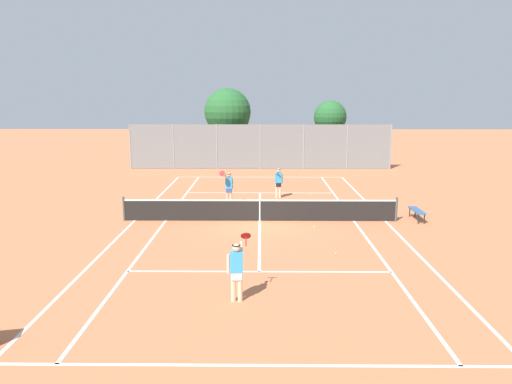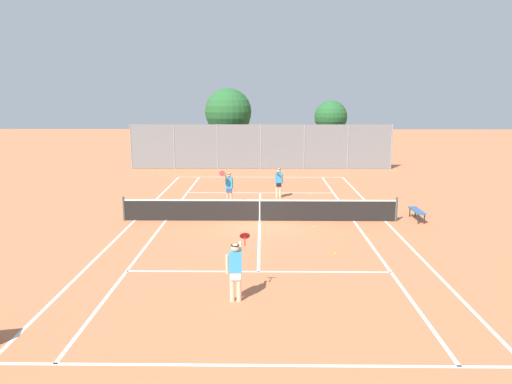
{
  "view_description": "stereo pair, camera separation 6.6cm",
  "coord_description": "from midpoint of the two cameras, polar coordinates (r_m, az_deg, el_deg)",
  "views": [
    {
      "loc": [
        0.05,
        -21.2,
        5.41
      ],
      "look_at": [
        -0.18,
        1.5,
        1.0
      ],
      "focal_mm": 35.0,
      "sensor_mm": 36.0,
      "label": 1
    },
    {
      "loc": [
        0.11,
        -21.2,
        5.41
      ],
      "look_at": [
        -0.18,
        1.5,
        1.0
      ],
      "focal_mm": 35.0,
      "sensor_mm": 36.0,
      "label": 2
    }
  ],
  "objects": [
    {
      "name": "ground_plane",
      "position": [
        21.88,
        0.5,
        -3.32
      ],
      "size": [
        120.0,
        120.0,
        0.0
      ],
      "primitive_type": "plane",
      "color": "#C67047"
    },
    {
      "name": "court_line_markings",
      "position": [
        21.88,
        0.5,
        -3.32
      ],
      "size": [
        11.1,
        23.9,
        0.01
      ],
      "color": "silver",
      "rests_on": "ground"
    },
    {
      "name": "tennis_net",
      "position": [
        21.76,
        0.5,
        -2.03
      ],
      "size": [
        12.0,
        0.1,
        1.07
      ],
      "color": "#474C47",
      "rests_on": "ground"
    },
    {
      "name": "player_near_side",
      "position": [
        13.34,
        -2.22,
        -8.66
      ],
      "size": [
        0.64,
        0.75,
        1.77
      ],
      "color": "beige",
      "rests_on": "ground"
    },
    {
      "name": "player_far_left",
      "position": [
        25.04,
        -3.03,
        0.67
      ],
      "size": [
        0.71,
        0.72,
        1.77
      ],
      "color": "#D8A884",
      "rests_on": "ground"
    },
    {
      "name": "player_far_right",
      "position": [
        26.62,
        2.68,
        1.25
      ],
      "size": [
        0.44,
        0.51,
        1.6
      ],
      "color": "beige",
      "rests_on": "ground"
    },
    {
      "name": "loose_tennis_ball_0",
      "position": [
        20.86,
        6.75,
        -4.02
      ],
      "size": [
        0.07,
        0.07,
        0.07
      ],
      "primitive_type": "sphere",
      "color": "#D1DB33",
      "rests_on": "ground"
    },
    {
      "name": "loose_tennis_ball_1",
      "position": [
        26.08,
        -0.57,
        -0.9
      ],
      "size": [
        0.07,
        0.07,
        0.07
      ],
      "primitive_type": "sphere",
      "color": "#D1DB33",
      "rests_on": "ground"
    },
    {
      "name": "loose_tennis_ball_2",
      "position": [
        17.57,
        9.16,
        -6.98
      ],
      "size": [
        0.07,
        0.07,
        0.07
      ],
      "primitive_type": "sphere",
      "color": "#D1DB33",
      "rests_on": "ground"
    },
    {
      "name": "loose_tennis_ball_3",
      "position": [
        21.51,
        0.48,
        -3.48
      ],
      "size": [
        0.07,
        0.07,
        0.07
      ],
      "primitive_type": "sphere",
      "color": "#D1DB33",
      "rests_on": "ground"
    },
    {
      "name": "loose_tennis_ball_4",
      "position": [
        27.64,
        6.41,
        -0.29
      ],
      "size": [
        0.07,
        0.07,
        0.07
      ],
      "primitive_type": "sphere",
      "color": "#D1DB33",
      "rests_on": "ground"
    },
    {
      "name": "courtside_bench",
      "position": [
        23.03,
        18.01,
        -2.1
      ],
      "size": [
        0.36,
        1.5,
        0.47
      ],
      "color": "#33598C",
      "rests_on": "ground"
    },
    {
      "name": "back_fence",
      "position": [
        37.09,
        0.61,
        5.2
      ],
      "size": [
        19.42,
        0.08,
        3.32
      ],
      "color": "gray",
      "rests_on": "ground"
    },
    {
      "name": "tree_behind_left",
      "position": [
        40.24,
        -2.99,
        9.0
      ],
      "size": [
        3.71,
        3.71,
        5.98
      ],
      "color": "brown",
      "rests_on": "ground"
    },
    {
      "name": "tree_behind_right",
      "position": [
        40.48,
        8.64,
        8.37
      ],
      "size": [
        2.6,
        2.6,
        5.02
      ],
      "color": "brown",
      "rests_on": "ground"
    }
  ]
}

